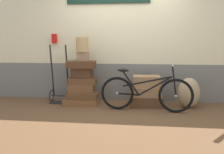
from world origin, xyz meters
TOP-DOWN VIEW (x-y plane):
  - ground at (0.00, 0.00)m, footprint 8.42×5.20m
  - station_building at (0.01, 0.85)m, footprint 6.42×0.74m
  - suitcase_0 at (-0.85, 0.30)m, footprint 0.74×0.51m
  - suitcase_1 at (-0.81, 0.31)m, footprint 0.64×0.43m
  - suitcase_2 at (-0.85, 0.33)m, footprint 0.55×0.39m
  - suitcase_3 at (-0.82, 0.34)m, footprint 0.58×0.39m
  - suitcase_4 at (-0.83, 0.34)m, footprint 0.42×0.28m
  - suitcase_5 at (-0.83, 0.30)m, footprint 0.59×0.41m
  - suitcase_6 at (-0.80, 0.32)m, footprint 0.25×0.19m
  - suitcase_7 at (0.50, 0.34)m, footprint 0.68×0.48m
  - suitcase_8 at (0.47, 0.32)m, footprint 0.64×0.46m
  - suitcase_9 at (0.50, 0.35)m, footprint 0.54×0.37m
  - wicker_basket at (-0.81, 0.32)m, footprint 0.26×0.26m
  - luggage_trolley at (-1.35, 0.44)m, footprint 0.42×0.35m
  - burlap_sack at (1.33, 0.31)m, footprint 0.42×0.36m
  - bicycle at (0.47, -0.04)m, footprint 1.72×0.46m

SIDE VIEW (x-z plane):
  - ground at x=0.00m, z-range -0.06..0.00m
  - suitcase_0 at x=-0.85m, z-range 0.00..0.12m
  - suitcase_7 at x=0.50m, z-range 0.00..0.21m
  - suitcase_1 at x=-0.81m, z-range 0.12..0.26m
  - burlap_sack at x=1.33m, z-range 0.00..0.59m
  - luggage_trolley at x=-1.35m, z-range -0.32..0.91m
  - suitcase_8 at x=0.47m, z-range 0.21..0.40m
  - suitcase_2 at x=-0.85m, z-range 0.26..0.43m
  - bicycle at x=0.47m, z-range -0.11..0.79m
  - suitcase_3 at x=-0.82m, z-range 0.43..0.56m
  - suitcase_9 at x=0.50m, z-range 0.40..0.62m
  - suitcase_4 at x=-0.83m, z-range 0.56..0.77m
  - suitcase_5 at x=-0.83m, z-range 0.77..0.91m
  - suitcase_6 at x=-0.80m, z-range 0.91..1.10m
  - wicker_basket at x=-0.81m, z-range 1.10..1.39m
  - station_building at x=0.01m, z-range 0.01..2.49m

